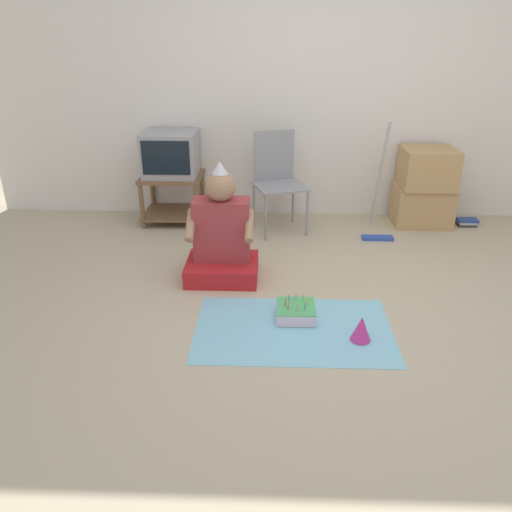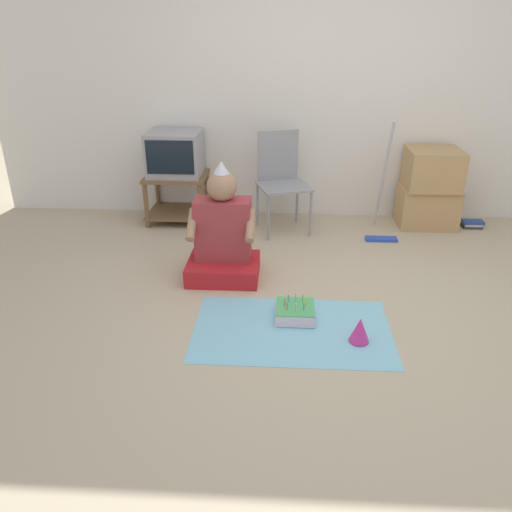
# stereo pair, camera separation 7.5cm
# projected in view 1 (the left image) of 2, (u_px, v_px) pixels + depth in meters

# --- Properties ---
(ground_plane) EXTENTS (16.00, 16.00, 0.00)m
(ground_plane) POSITION_uv_depth(u_px,v_px,m) (330.00, 322.00, 3.28)
(ground_plane) COLOR tan
(wall_back) EXTENTS (6.40, 0.06, 2.55)m
(wall_back) POSITION_uv_depth(u_px,v_px,m) (316.00, 84.00, 4.67)
(wall_back) COLOR silver
(wall_back) RESTS_ON ground_plane
(tv_stand) EXTENTS (0.58, 0.51, 0.47)m
(tv_stand) POSITION_uv_depth(u_px,v_px,m) (173.00, 194.00, 4.88)
(tv_stand) COLOR brown
(tv_stand) RESTS_ON ground_plane
(tv) EXTENTS (0.50, 0.46, 0.41)m
(tv) POSITION_uv_depth(u_px,v_px,m) (171.00, 154.00, 4.72)
(tv) COLOR #99999E
(tv) RESTS_ON tv_stand
(folding_chair) EXTENTS (0.55, 0.53, 0.91)m
(folding_chair) POSITION_uv_depth(u_px,v_px,m) (277.00, 175.00, 4.61)
(folding_chair) COLOR gray
(folding_chair) RESTS_ON ground_plane
(cardboard_box_stack) EXTENTS (0.54, 0.46, 0.74)m
(cardboard_box_stack) POSITION_uv_depth(u_px,v_px,m) (425.00, 187.00, 4.76)
(cardboard_box_stack) COLOR tan
(cardboard_box_stack) RESTS_ON ground_plane
(dust_mop) EXTENTS (0.28, 0.45, 1.07)m
(dust_mop) POSITION_uv_depth(u_px,v_px,m) (379.00, 205.00, 4.52)
(dust_mop) COLOR #2D4CB2
(dust_mop) RESTS_ON ground_plane
(book_pile) EXTENTS (0.20, 0.15, 0.06)m
(book_pile) POSITION_uv_depth(u_px,v_px,m) (466.00, 222.00, 4.86)
(book_pile) COLOR #333338
(book_pile) RESTS_ON ground_plane
(person_seated) EXTENTS (0.54, 0.44, 0.90)m
(person_seated) POSITION_uv_depth(u_px,v_px,m) (222.00, 239.00, 3.75)
(person_seated) COLOR red
(person_seated) RESTS_ON ground_plane
(party_cloth) EXTENTS (1.26, 0.79, 0.01)m
(party_cloth) POSITION_uv_depth(u_px,v_px,m) (293.00, 329.00, 3.19)
(party_cloth) COLOR #7FC6E0
(party_cloth) RESTS_ON ground_plane
(birthday_cake) EXTENTS (0.26, 0.26, 0.15)m
(birthday_cake) POSITION_uv_depth(u_px,v_px,m) (296.00, 311.00, 3.31)
(birthday_cake) COLOR silver
(birthday_cake) RESTS_ON party_cloth
(party_hat_blue) EXTENTS (0.13, 0.13, 0.16)m
(party_hat_blue) POSITION_uv_depth(u_px,v_px,m) (361.00, 328.00, 3.05)
(party_hat_blue) COLOR #CC338C
(party_hat_blue) RESTS_ON party_cloth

